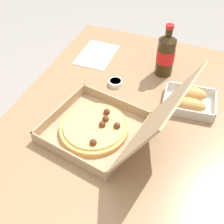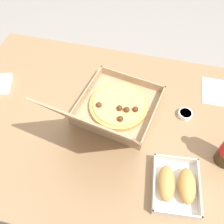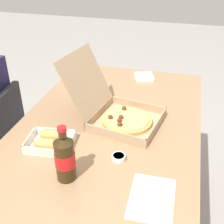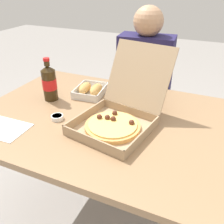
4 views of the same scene
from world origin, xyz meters
TOP-DOWN VIEW (x-y plane):
  - ground_plane at (0.00, 0.00)m, footprint 10.00×10.00m
  - dining_table at (0.00, 0.00)m, footprint 1.35×0.85m
  - pizza_box_open at (0.02, -0.04)m, footprint 0.37×0.48m
  - bread_side_box at (-0.24, 0.19)m, footprint 0.17×0.21m
  - dipping_sauce_cup at (-0.26, -0.11)m, footprint 0.06×0.06m

SIDE VIEW (x-z plane):
  - ground_plane at x=0.00m, z-range 0.00..0.00m
  - dining_table at x=0.00m, z-range 0.29..1.02m
  - dipping_sauce_cup at x=-0.26m, z-range 0.73..0.75m
  - bread_side_box at x=-0.24m, z-range 0.73..0.78m
  - pizza_box_open at x=0.02m, z-range 0.62..0.93m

